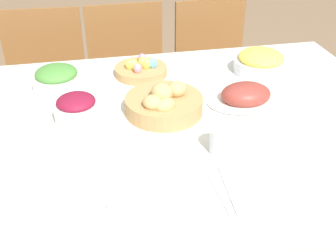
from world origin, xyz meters
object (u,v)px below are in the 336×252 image
at_px(bread_basket, 164,103).
at_px(knife, 218,191).
at_px(chair_far_center, 130,84).
at_px(spoon, 229,190).
at_px(beet_salad_bowl, 77,109).
at_px(pineapple_bowl, 260,62).
at_px(drinking_cup, 222,141).
at_px(fork, 97,208).
at_px(butter_dish, 54,170).
at_px(ham_platter, 246,96).
at_px(chair_far_left, 47,91).
at_px(chair_far_right, 216,76).
at_px(green_salad_bowl, 57,79).
at_px(egg_basket, 141,69).
at_px(dinner_plate, 159,199).

bearing_deg(bread_basket, knife, -82.08).
distance_m(chair_far_center, spoon, 1.33).
distance_m(chair_far_center, beet_salad_bowl, 0.95).
bearing_deg(pineapple_bowl, drinking_cup, -122.48).
relative_size(beet_salad_bowl, fork, 0.80).
xyz_separation_m(knife, butter_dish, (-0.43, 0.16, 0.01)).
height_order(ham_platter, pineapple_bowl, pineapple_bowl).
bearing_deg(drinking_cup, chair_far_left, 118.44).
distance_m(chair_far_left, pineapple_bowl, 1.16).
xyz_separation_m(chair_far_center, chair_far_left, (-0.45, -0.00, 0.00)).
distance_m(chair_far_right, green_salad_bowl, 1.08).
height_order(chair_far_center, beet_salad_bowl, chair_far_center).
bearing_deg(beet_salad_bowl, green_salad_bowl, 105.22).
bearing_deg(butter_dish, pineapple_bowl, 32.85).
height_order(ham_platter, knife, ham_platter).
xyz_separation_m(egg_basket, drinking_cup, (0.16, -0.59, 0.01)).
bearing_deg(drinking_cup, beet_salad_bowl, 147.52).
height_order(chair_far_left, fork, chair_far_left).
height_order(bread_basket, spoon, bread_basket).
height_order(chair_far_left, egg_basket, chair_far_left).
bearing_deg(chair_far_right, dinner_plate, -120.57).
distance_m(chair_far_right, bread_basket, 1.03).
xyz_separation_m(dinner_plate, butter_dish, (-0.27, 0.16, 0.01)).
relative_size(beet_salad_bowl, pineapple_bowl, 0.70).
xyz_separation_m(green_salad_bowl, fork, (0.11, -0.70, -0.04)).
bearing_deg(fork, butter_dish, 120.51).
height_order(bread_basket, pineapple_bowl, bread_basket).
bearing_deg(drinking_cup, chair_far_right, 72.88).
height_order(fork, spoon, same).
bearing_deg(beet_salad_bowl, fork, -85.20).
distance_m(bread_basket, egg_basket, 0.33).
distance_m(bread_basket, pineapple_bowl, 0.52).
xyz_separation_m(chair_far_center, chair_far_right, (0.50, -0.00, 0.00)).
bearing_deg(pineapple_bowl, chair_far_right, 88.85).
height_order(dinner_plate, butter_dish, butter_dish).
bearing_deg(egg_basket, chair_far_left, 130.26).
relative_size(chair_far_right, spoon, 4.64).
xyz_separation_m(green_salad_bowl, drinking_cup, (0.49, -0.53, -0.00)).
distance_m(beet_salad_bowl, knife, 0.57).
bearing_deg(fork, bread_basket, 56.09).
distance_m(beet_salad_bowl, drinking_cup, 0.50).
xyz_separation_m(ham_platter, butter_dish, (-0.68, -0.29, -0.01)).
bearing_deg(pineapple_bowl, ham_platter, -122.33).
xyz_separation_m(fork, drinking_cup, (0.39, 0.17, 0.04)).
distance_m(chair_far_right, drinking_cup, 1.22).
relative_size(knife, drinking_cup, 2.42).
bearing_deg(butter_dish, fork, -56.15).
distance_m(pineapple_bowl, drinking_cup, 0.62).
bearing_deg(butter_dish, beet_salad_bowl, 75.90).
bearing_deg(green_salad_bowl, pineapple_bowl, -0.61).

